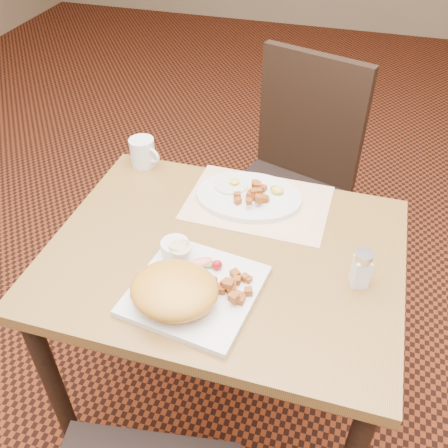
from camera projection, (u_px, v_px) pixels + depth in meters
ground at (224, 405)px, 1.77m from camera, size 8.00×8.00×0.00m
table at (224, 280)px, 1.35m from camera, size 0.90×0.70×0.75m
chair_far at (292, 172)px, 1.92m from camera, size 0.53×0.54×0.97m
placemat at (258, 203)px, 1.43m from camera, size 0.40×0.29×0.00m
plate_square at (195, 290)px, 1.17m from camera, size 0.31×0.31×0.02m
plate_oval at (249, 196)px, 1.44m from camera, size 0.32×0.25×0.02m
hollandaise_mound at (174, 290)px, 1.11m from camera, size 0.20×0.18×0.07m
ramekin at (176, 248)px, 1.23m from camera, size 0.08×0.07×0.04m
garnish_sq at (206, 263)px, 1.21m from camera, size 0.09×0.06×0.03m
fried_egg at (231, 184)px, 1.46m from camera, size 0.10×0.10×0.02m
garnish_ov at (277, 190)px, 1.44m from camera, size 0.04×0.04×0.02m
salt_shaker at (361, 268)px, 1.16m from camera, size 0.05×0.05×0.10m
coffee_mug at (143, 152)px, 1.56m from camera, size 0.11×0.08×0.09m
home_fries_sq at (231, 287)px, 1.15m from camera, size 0.11×0.11×0.03m
home_fries_ov at (255, 194)px, 1.41m from camera, size 0.10×0.11×0.04m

